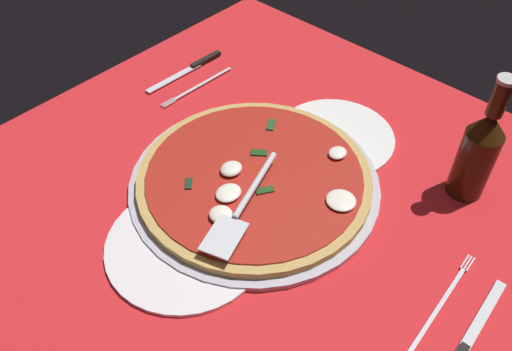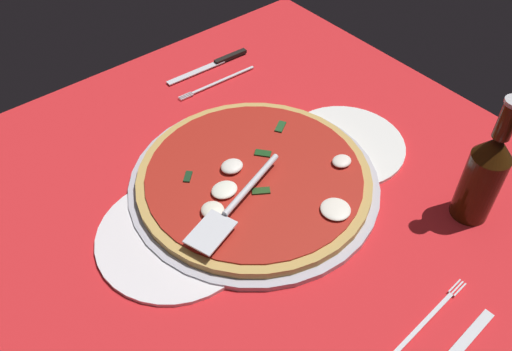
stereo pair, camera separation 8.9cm
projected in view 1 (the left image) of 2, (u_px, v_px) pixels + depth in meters
The scene contains 10 objects.
ground_plane at pixel (262, 194), 90.40cm from camera, with size 96.13×96.13×0.80cm, color red.
checker_pattern at pixel (262, 192), 90.07cm from camera, with size 96.13×96.13×0.10cm.
pizza_pan at pixel (256, 182), 90.62cm from camera, with size 42.10×42.10×1.36cm, color #B4B2BF.
dinner_plate_left at pixel (186, 245), 81.62cm from camera, with size 24.69×24.69×1.00cm, color white.
dinner_plate_right at pixel (335, 137), 99.00cm from camera, with size 21.77×21.77×1.00cm, color white.
pizza at pixel (256, 177), 89.45cm from camera, with size 39.26×39.26×2.91cm.
pizza_server at pixel (243, 205), 81.87cm from camera, with size 22.12×9.85×1.00cm.
place_setting_near at pixel (453, 327), 72.16cm from camera, with size 22.31×12.72×1.40cm.
place_setting_far at pixel (194, 78), 112.34cm from camera, with size 20.87×13.55×1.40cm.
beer_bottle at pixel (478, 152), 83.65cm from camera, with size 5.94×5.94×22.97cm.
Camera 1 is at (-45.76, -40.58, 66.24)cm, focal length 37.56 mm.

